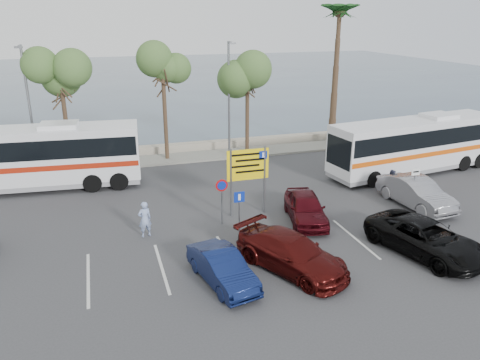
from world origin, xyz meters
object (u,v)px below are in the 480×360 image
object	(u,v)px
coach_bus_left	(29,160)
car_maroon	(291,253)
direction_sign	(248,170)
suv_black	(425,238)
car_red	(306,207)
coach_bus_right	(414,147)
pedestrian_far	(391,183)
pedestrian_near	(145,219)
car_blue	(222,268)
street_lamp_left	(29,104)
street_lamp_right	(229,94)
car_silver_b	(416,193)

from	to	relation	value
coach_bus_left	car_maroon	xyz separation A→B (m)	(11.01, -13.18, -1.09)
direction_sign	suv_black	bearing A→B (deg)	-46.66
direction_sign	car_red	bearing A→B (deg)	-34.22
car_red	suv_black	bearing A→B (deg)	-40.03
coach_bus_right	pedestrian_far	size ratio (longest dim) A/B	7.82
coach_bus_left	coach_bus_right	bearing A→B (deg)	-9.64
direction_sign	suv_black	distance (m)	8.90
suv_black	coach_bus_left	bearing A→B (deg)	125.81
suv_black	pedestrian_near	xyz separation A→B (m)	(-11.38, 5.31, 0.13)
coach_bus_right	suv_black	xyz separation A→B (m)	(-6.48, -9.66, -1.00)
coach_bus_left	car_maroon	distance (m)	17.21
car_red	pedestrian_near	size ratio (longest dim) A/B	2.47
pedestrian_near	car_blue	bearing A→B (deg)	103.38
coach_bus_left	car_blue	xyz separation A→B (m)	(8.08, -13.32, -1.18)
street_lamp_left	street_lamp_right	bearing A→B (deg)	0.00
street_lamp_left	coach_bus_right	xyz separation A→B (m)	(23.48, -7.02, -2.86)
direction_sign	coach_bus_right	world-z (taller)	coach_bus_right
suv_black	pedestrian_near	bearing A→B (deg)	139.46
coach_bus_right	car_blue	world-z (taller)	coach_bus_right
coach_bus_left	coach_bus_right	distance (m)	23.90
car_maroon	pedestrian_far	size ratio (longest dim) A/B	3.23
direction_sign	coach_bus_right	bearing A→B (deg)	14.82
car_blue	street_lamp_left	bearing A→B (deg)	104.12
car_red	car_silver_b	bearing A→B (deg)	13.03
car_silver_b	pedestrian_far	world-z (taller)	car_silver_b
coach_bus_right	pedestrian_near	world-z (taller)	coach_bus_right
coach_bus_left	coach_bus_right	world-z (taller)	coach_bus_left
coach_bus_right	car_maroon	world-z (taller)	coach_bus_right
car_maroon	suv_black	size ratio (longest dim) A/B	0.95
coach_bus_left	direction_sign	bearing A→B (deg)	-33.38
car_blue	car_silver_b	xyz separation A→B (m)	(12.00, 4.32, 0.14)
coach_bus_right	car_blue	size ratio (longest dim) A/B	3.13
pedestrian_near	direction_sign	bearing A→B (deg)	178.79
pedestrian_near	pedestrian_far	xyz separation A→B (m)	(14.00, 1.08, -0.08)
suv_black	street_lamp_right	bearing A→B (deg)	87.95
pedestrian_near	pedestrian_far	world-z (taller)	pedestrian_near
car_blue	car_maroon	size ratio (longest dim) A/B	0.77
street_lamp_left	suv_black	bearing A→B (deg)	-44.45
car_maroon	car_silver_b	world-z (taller)	car_silver_b
car_blue	direction_sign	bearing A→B (deg)	51.49
coach_bus_left	street_lamp_right	bearing A→B (deg)	13.00
car_maroon	coach_bus_left	bearing A→B (deg)	103.36
coach_bus_left	car_blue	size ratio (longest dim) A/B	3.26
street_lamp_left	coach_bus_left	bearing A→B (deg)	-91.48
car_blue	pedestrian_far	bearing A→B (deg)	15.53
street_lamp_left	pedestrian_near	xyz separation A→B (m)	(5.62, -11.37, -3.73)
coach_bus_right	suv_black	world-z (taller)	coach_bus_right
street_lamp_left	suv_black	xyz separation A→B (m)	(17.00, -16.67, -3.86)
car_blue	car_maroon	world-z (taller)	car_maroon
pedestrian_near	pedestrian_far	bearing A→B (deg)	172.21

